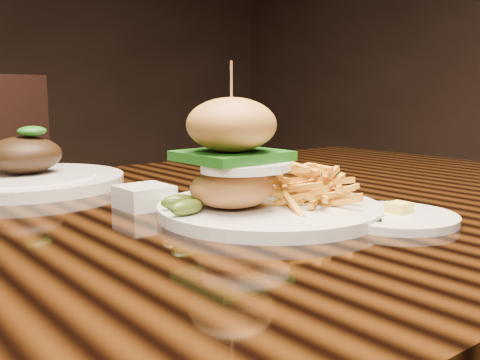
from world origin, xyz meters
TOP-DOWN VIEW (x-y plane):
  - dining_table at (0.00, 0.00)m, footprint 1.60×0.90m
  - burger_plate at (0.06, -0.09)m, footprint 0.28×0.28m
  - side_saucer at (0.17, -0.21)m, footprint 0.15×0.15m
  - ramekin at (-0.03, 0.05)m, footprint 0.08×0.08m
  - far_dish at (-0.10, 0.32)m, footprint 0.32×0.32m
  - chair_far at (0.03, 0.88)m, footprint 0.61×0.61m

SIDE VIEW (x-z plane):
  - chair_far at x=0.03m, z-range 0.06..1.01m
  - dining_table at x=0.00m, z-range 0.30..1.05m
  - side_saucer at x=0.17m, z-range 0.74..0.77m
  - ramekin at x=-0.03m, z-range 0.75..0.78m
  - far_dish at x=-0.10m, z-range 0.72..0.82m
  - burger_plate at x=0.06m, z-range 0.70..0.89m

